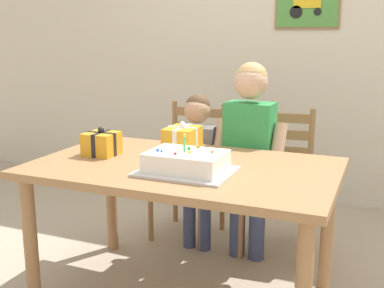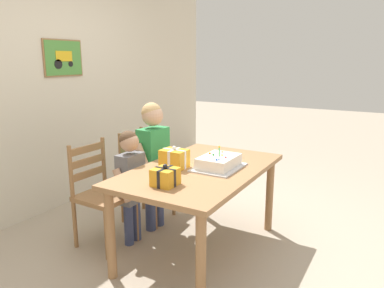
% 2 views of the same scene
% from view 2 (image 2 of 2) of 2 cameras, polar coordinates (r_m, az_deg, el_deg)
% --- Properties ---
extents(ground_plane, '(20.00, 20.00, 0.00)m').
position_cam_2_polar(ground_plane, '(3.31, 1.23, -16.17)').
color(ground_plane, tan).
extents(back_wall, '(6.40, 0.11, 2.60)m').
position_cam_2_polar(back_wall, '(4.15, -22.35, 7.73)').
color(back_wall, beige).
rests_on(back_wall, ground).
extents(dining_table, '(1.53, 0.92, 0.75)m').
position_cam_2_polar(dining_table, '(3.05, 1.29, -5.42)').
color(dining_table, '#9E7047').
rests_on(dining_table, ground).
extents(birthday_cake, '(0.44, 0.34, 0.19)m').
position_cam_2_polar(birthday_cake, '(3.01, 4.17, -2.88)').
color(birthday_cake, silver).
rests_on(birthday_cake, dining_table).
extents(gift_box_red_large, '(0.17, 0.17, 0.16)m').
position_cam_2_polar(gift_box_red_large, '(2.60, -4.18, -5.11)').
color(gift_box_red_large, gold).
rests_on(gift_box_red_large, dining_table).
extents(gift_box_beside_cake, '(0.17, 0.21, 0.19)m').
position_cam_2_polar(gift_box_beside_cake, '(3.02, -2.77, -2.27)').
color(gift_box_beside_cake, gold).
rests_on(gift_box_beside_cake, dining_table).
extents(chair_left, '(0.43, 0.43, 0.92)m').
position_cam_2_polar(chair_left, '(3.34, -13.92, -7.50)').
color(chair_left, '#996B42').
rests_on(chair_left, ground).
extents(chair_right, '(0.45, 0.45, 0.92)m').
position_cam_2_polar(chair_right, '(3.78, -7.41, -4.76)').
color(chair_right, '#996B42').
rests_on(chair_right, ground).
extents(child_older, '(0.45, 0.26, 1.23)m').
position_cam_2_polar(child_older, '(3.47, -6.00, -1.50)').
color(child_older, '#38426B').
rests_on(child_older, ground).
extents(child_younger, '(0.37, 0.21, 1.03)m').
position_cam_2_polar(child_younger, '(3.25, -9.50, -4.96)').
color(child_younger, '#38426B').
rests_on(child_younger, ground).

